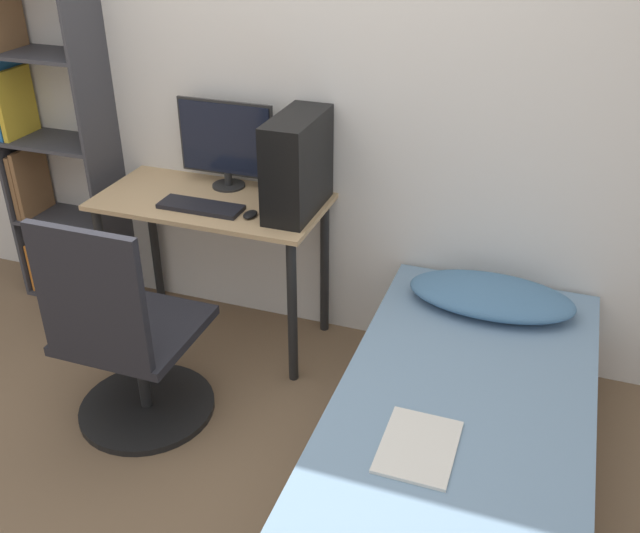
{
  "coord_description": "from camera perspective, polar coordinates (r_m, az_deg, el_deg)",
  "views": [
    {
      "loc": [
        1.16,
        -1.61,
        2.08
      ],
      "look_at": [
        0.37,
        0.62,
        0.75
      ],
      "focal_mm": 40.0,
      "sensor_mm": 36.0,
      "label": 1
    }
  ],
  "objects": [
    {
      "name": "keyboard",
      "position": [
        3.24,
        -9.51,
        4.74
      ],
      "size": [
        0.38,
        0.13,
        0.02
      ],
      "color": "black",
      "rests_on": "desk"
    },
    {
      "name": "magazine",
      "position": [
        2.4,
        7.88,
        -14.07
      ],
      "size": [
        0.24,
        0.32,
        0.01
      ],
      "color": "silver",
      "rests_on": "bed"
    },
    {
      "name": "pc_tower",
      "position": [
        3.11,
        -1.82,
        8.17
      ],
      "size": [
        0.18,
        0.43,
        0.43
      ],
      "color": "black",
      "rests_on": "desk"
    },
    {
      "name": "desk",
      "position": [
        3.38,
        -8.57,
        3.37
      ],
      "size": [
        1.06,
        0.53,
        0.75
      ],
      "color": "tan",
      "rests_on": "ground_plane"
    },
    {
      "name": "pillow",
      "position": [
        3.11,
        13.52,
        -2.29
      ],
      "size": [
        0.7,
        0.36,
        0.11
      ],
      "color": "teal",
      "rests_on": "bed"
    },
    {
      "name": "bookshelf",
      "position": [
        3.93,
        -21.22,
        9.08
      ],
      "size": [
        0.56,
        0.29,
        1.75
      ],
      "color": "#38383D",
      "rests_on": "ground_plane"
    },
    {
      "name": "mouse",
      "position": [
        3.14,
        -5.6,
        4.17
      ],
      "size": [
        0.06,
        0.09,
        0.02
      ],
      "color": "black",
      "rests_on": "desk"
    },
    {
      "name": "ground_plane",
      "position": [
        2.87,
        -11.69,
        -17.87
      ],
      "size": [
        14.0,
        14.0,
        0.0
      ],
      "primitive_type": "plane",
      "color": "brown"
    },
    {
      "name": "office_chair",
      "position": [
        3.02,
        -15.08,
        -6.52
      ],
      "size": [
        0.58,
        0.58,
        0.99
      ],
      "color": "black",
      "rests_on": "ground_plane"
    },
    {
      "name": "wall_back",
      "position": [
        3.28,
        -1.83,
        14.65
      ],
      "size": [
        8.0,
        0.05,
        2.5
      ],
      "color": "silver",
      "rests_on": "ground_plane"
    },
    {
      "name": "monitor",
      "position": [
        3.38,
        -7.54,
        9.84
      ],
      "size": [
        0.47,
        0.16,
        0.42
      ],
      "color": "black",
      "rests_on": "desk"
    },
    {
      "name": "bed",
      "position": [
        2.75,
        10.92,
        -14.16
      ],
      "size": [
        0.92,
        1.85,
        0.44
      ],
      "color": "#4C3D2D",
      "rests_on": "ground_plane"
    }
  ]
}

